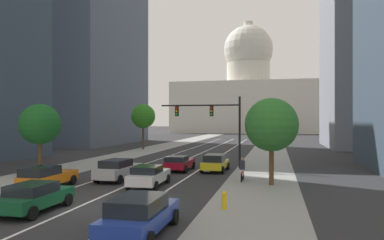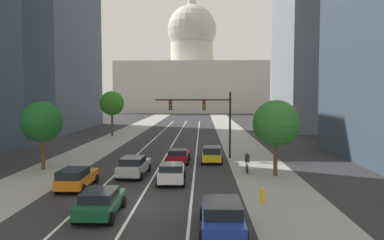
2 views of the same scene
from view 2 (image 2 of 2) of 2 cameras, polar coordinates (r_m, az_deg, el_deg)
name	(u,v)px [view 2 (image 2 of 2)]	position (r m, az deg, el deg)	size (l,w,h in m)	color
ground_plane	(179,134)	(61.29, -1.98, -2.09)	(400.00, 400.00, 0.00)	#2B2B2D
sidewalk_left	(118,137)	(57.59, -11.06, -2.54)	(5.07, 130.00, 0.01)	gray
sidewalk_right	(236,137)	(56.43, 6.65, -2.63)	(5.07, 130.00, 0.01)	gray
lane_stripe_left	(146,146)	(46.79, -6.95, -3.96)	(0.16, 90.00, 0.01)	white
lane_stripe_center	(171,146)	(46.43, -3.13, -4.00)	(0.16, 90.00, 0.01)	white
lane_stripe_right	(197,146)	(46.29, 0.74, -4.02)	(0.16, 90.00, 0.01)	white
office_tower_far_left	(27,30)	(76.33, -23.69, 12.30)	(20.95, 27.06, 35.88)	#4C5666
capitol_building	(192,75)	(138.57, -0.01, 6.80)	(52.49, 24.41, 39.98)	beige
car_white	(172,172)	(27.59, -3.09, -7.87)	(2.11, 4.48, 1.43)	silver
car_silver	(134,166)	(30.03, -8.77, -6.84)	(2.17, 4.84, 1.55)	#B2B5BA
car_yellow	(212,154)	(35.63, 3.02, -5.15)	(2.06, 4.20, 1.49)	yellow
car_blue	(222,215)	(17.99, 4.55, -14.16)	(2.08, 4.70, 1.52)	#1E389E
car_green	(100,202)	(20.81, -13.65, -11.91)	(2.02, 4.22, 1.40)	#14512D
car_crimson	(178,155)	(35.33, -2.06, -5.32)	(2.06, 4.22, 1.37)	maroon
car_orange	(77,178)	(26.85, -17.02, -8.30)	(1.93, 4.48, 1.48)	orange
traffic_signal_mast	(206,112)	(37.72, 2.19, 1.16)	(7.56, 0.39, 6.60)	black
fire_hydrant	(263,195)	(22.90, 10.61, -11.12)	(0.26, 0.35, 0.91)	yellow
cyclist	(247,162)	(31.27, 8.31, -6.32)	(0.37, 1.70, 1.72)	black
street_tree_mid_left	(112,103)	(58.46, -11.99, 2.47)	(3.65, 3.65, 6.87)	#51381E
street_tree_near_right	(276,124)	(30.05, 12.56, -0.53)	(3.65, 3.65, 5.95)	#51381E
street_tree_near_left	(42,122)	(34.14, -21.67, -0.24)	(3.43, 3.43, 5.81)	#51381E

